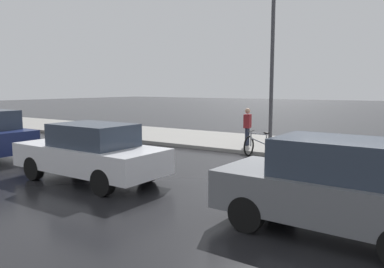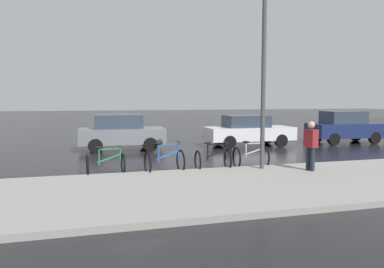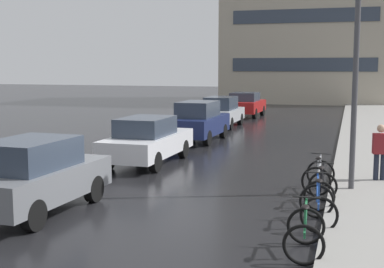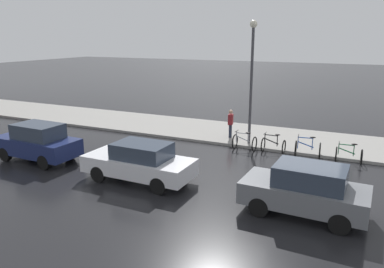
% 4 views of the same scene
% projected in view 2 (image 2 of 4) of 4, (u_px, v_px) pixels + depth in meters
% --- Properties ---
extents(ground_plane, '(140.00, 140.00, 0.00)m').
position_uv_depth(ground_plane, '(137.00, 158.00, 15.03)').
color(ground_plane, black).
extents(bicycle_nearest, '(0.75, 1.15, 0.93)m').
position_uv_depth(bicycle_nearest, '(106.00, 164.00, 11.36)').
color(bicycle_nearest, black).
rests_on(bicycle_nearest, ground).
extents(bicycle_second, '(0.86, 1.22, 1.03)m').
position_uv_depth(bicycle_second, '(165.00, 161.00, 11.75)').
color(bicycle_second, black).
rests_on(bicycle_second, ground).
extents(bicycle_third, '(0.73, 1.10, 0.97)m').
position_uv_depth(bicycle_third, '(213.00, 159.00, 12.21)').
color(bicycle_third, black).
rests_on(bicycle_third, ground).
extents(bicycle_farthest, '(0.80, 1.12, 0.95)m').
position_uv_depth(bicycle_farthest, '(251.00, 156.00, 12.73)').
color(bicycle_farthest, black).
rests_on(bicycle_farthest, ground).
extents(car_grey, '(1.93, 3.94, 1.66)m').
position_uv_depth(car_grey, '(121.00, 132.00, 17.34)').
color(car_grey, slate).
rests_on(car_grey, ground).
extents(car_white, '(1.85, 4.41, 1.56)m').
position_uv_depth(car_white, '(248.00, 131.00, 18.85)').
color(car_white, silver).
rests_on(car_white, ground).
extents(car_navy, '(1.85, 4.04, 1.73)m').
position_uv_depth(car_navy, '(345.00, 127.00, 20.19)').
color(car_navy, navy).
rests_on(car_navy, ground).
extents(pedestrian, '(0.44, 0.31, 1.67)m').
position_uv_depth(pedestrian, '(311.00, 145.00, 11.55)').
color(pedestrian, '#1E2333').
rests_on(pedestrian, ground).
extents(streetlamp, '(0.37, 0.37, 6.29)m').
position_uv_depth(streetlamp, '(264.00, 48.00, 11.63)').
color(streetlamp, '#424247').
rests_on(streetlamp, ground).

